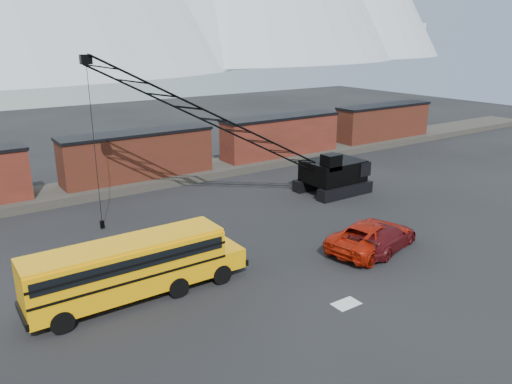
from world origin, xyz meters
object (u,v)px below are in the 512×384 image
(red_pickup, at_px, (371,236))
(crawler_crane, at_px, (225,124))
(maroon_suv, at_px, (384,237))
(school_bus, at_px, (134,266))

(red_pickup, distance_m, crawler_crane, 13.57)
(maroon_suv, bearing_deg, school_bus, 63.00)
(red_pickup, bearing_deg, crawler_crane, 4.34)
(school_bus, relative_size, maroon_suv, 2.02)
(school_bus, bearing_deg, crawler_crane, 39.90)
(school_bus, relative_size, red_pickup, 1.75)
(red_pickup, bearing_deg, maroon_suv, -131.69)
(school_bus, height_order, maroon_suv, school_bus)
(school_bus, xyz_separation_m, red_pickup, (14.52, -2.57, -0.87))
(red_pickup, height_order, crawler_crane, crawler_crane)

